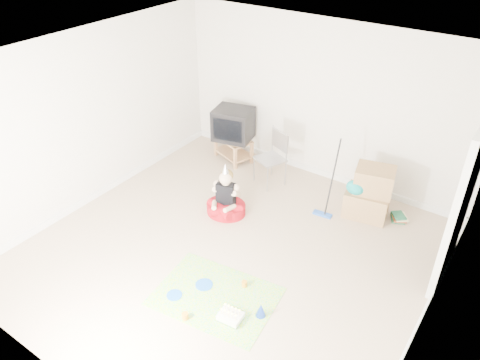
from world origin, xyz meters
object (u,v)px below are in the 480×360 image
Objects in this scene: tv_stand at (233,147)px; seated_woman at (226,203)px; cardboard_boxes at (369,193)px; birthday_cake at (230,317)px; crt_tv at (233,124)px; folding_chair at (270,159)px.

seated_woman is at bearing -58.35° from tv_stand.
cardboard_boxes is 2.77× the size of birthday_cake.
crt_tv is 0.81× the size of cardboard_boxes.
crt_tv is 1.72m from seated_woman.
crt_tv reaches higher than folding_chair.
tv_stand is 1.20× the size of crt_tv.
crt_tv is 1.03m from folding_chair.
tv_stand is at bearing 121.65° from seated_woman.
birthday_cake is (1.25, -1.62, -0.15)m from seated_woman.
cardboard_boxes is at bearing -18.12° from crt_tv.
crt_tv reaches higher than seated_woman.
tv_stand is 0.44m from crt_tv.
folding_chair is 1.12m from seated_woman.
birthday_cake is (1.16, -2.71, -0.41)m from folding_chair.
folding_chair reaches higher than cardboard_boxes.
cardboard_boxes is (2.60, -0.23, -0.31)m from crt_tv.
seated_woman reaches higher than birthday_cake.
cardboard_boxes is (1.65, 0.08, -0.07)m from folding_chair.
tv_stand is at bearing 174.98° from cardboard_boxes.
seated_woman is (0.86, -1.40, -0.50)m from crt_tv.
birthday_cake is (2.11, -3.02, -0.65)m from crt_tv.
seated_woman is (-1.74, -1.17, -0.19)m from cardboard_boxes.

